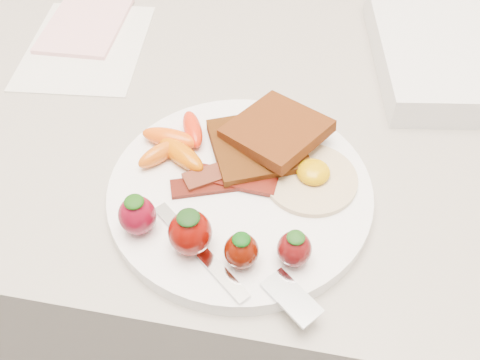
# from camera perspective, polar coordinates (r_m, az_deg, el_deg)

# --- Properties ---
(counter) EXTENTS (2.00, 0.60, 0.90)m
(counter) POSITION_cam_1_polar(r_m,az_deg,el_deg) (1.02, 0.28, -11.28)
(counter) COLOR gray
(counter) RESTS_ON ground
(plate) EXTENTS (0.27, 0.27, 0.02)m
(plate) POSITION_cam_1_polar(r_m,az_deg,el_deg) (0.55, 0.00, -1.29)
(plate) COLOR white
(plate) RESTS_ON counter
(toast_lower) EXTENTS (0.12, 0.12, 0.01)m
(toast_lower) POSITION_cam_1_polar(r_m,az_deg,el_deg) (0.57, 1.88, 3.57)
(toast_lower) COLOR #351A09
(toast_lower) RESTS_ON plate
(toast_upper) EXTENTS (0.12, 0.12, 0.02)m
(toast_upper) POSITION_cam_1_polar(r_m,az_deg,el_deg) (0.57, 3.93, 5.32)
(toast_upper) COLOR #4E270C
(toast_upper) RESTS_ON toast_lower
(fried_egg) EXTENTS (0.10, 0.10, 0.02)m
(fried_egg) POSITION_cam_1_polar(r_m,az_deg,el_deg) (0.55, 7.60, 0.34)
(fried_egg) COLOR white
(fried_egg) RESTS_ON plate
(bacon_strips) EXTENTS (0.11, 0.08, 0.01)m
(bacon_strips) POSITION_cam_1_polar(r_m,az_deg,el_deg) (0.55, -1.62, 0.26)
(bacon_strips) COLOR black
(bacon_strips) RESTS_ON plate
(baby_carrots) EXTENTS (0.08, 0.10, 0.02)m
(baby_carrots) POSITION_cam_1_polar(r_m,az_deg,el_deg) (0.58, -6.79, 3.88)
(baby_carrots) COLOR #E5510A
(baby_carrots) RESTS_ON plate
(strawberries) EXTENTS (0.18, 0.05, 0.05)m
(strawberries) POSITION_cam_1_polar(r_m,az_deg,el_deg) (0.48, -3.89, -5.74)
(strawberries) COLOR maroon
(strawberries) RESTS_ON plate
(fork) EXTENTS (0.17, 0.11, 0.00)m
(fork) POSITION_cam_1_polar(r_m,az_deg,el_deg) (0.48, -0.01, -9.65)
(fork) COLOR silver
(fork) RESTS_ON plate
(paper_sheet) EXTENTS (0.18, 0.22, 0.00)m
(paper_sheet) POSITION_cam_1_polar(r_m,az_deg,el_deg) (0.78, -16.08, 13.56)
(paper_sheet) COLOR white
(paper_sheet) RESTS_ON counter
(notepad) EXTENTS (0.11, 0.15, 0.01)m
(notepad) POSITION_cam_1_polar(r_m,az_deg,el_deg) (0.82, -16.17, 15.67)
(notepad) COLOR beige
(notepad) RESTS_ON paper_sheet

